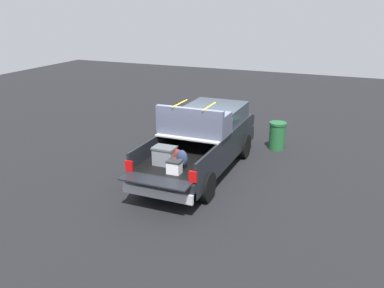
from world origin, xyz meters
name	(u,v)px	position (x,y,z in m)	size (l,w,h in m)	color
ground_plane	(200,172)	(0.00, 0.00, 0.00)	(40.00, 40.00, 0.00)	black
pickup_truck	(204,139)	(0.34, 0.00, 0.96)	(6.05, 2.06, 2.23)	black
trash_can	(277,136)	(3.03, -1.74, 0.50)	(0.60, 0.60, 0.98)	#1E592D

